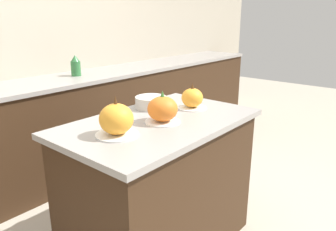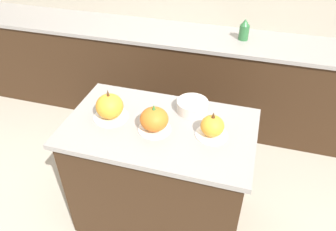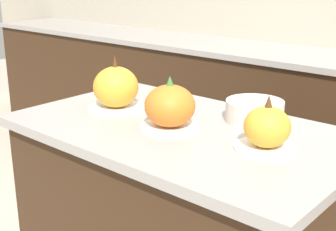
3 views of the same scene
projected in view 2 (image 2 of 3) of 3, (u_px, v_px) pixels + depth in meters
name	position (u px, v px, depth m)	size (l,w,h in m)	color
ground_plane	(161.00, 213.00, 2.60)	(12.00, 12.00, 0.00)	#BCB29E
kitchen_island	(160.00, 174.00, 2.34)	(1.21, 0.73, 0.88)	#382314
back_counter	(199.00, 79.00, 3.35)	(6.00, 0.60, 0.94)	#382314
pumpkin_cake_left	(110.00, 107.00, 2.10)	(0.23, 0.23, 0.21)	white
pumpkin_cake_center	(154.00, 120.00, 2.00)	(0.21, 0.21, 0.19)	white
pumpkin_cake_right	(212.00, 127.00, 1.96)	(0.20, 0.20, 0.17)	white
bottle_tall	(244.00, 30.00, 2.95)	(0.09, 0.09, 0.19)	#2D6B38
mixing_bowl	(192.00, 106.00, 2.18)	(0.21, 0.21, 0.08)	beige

